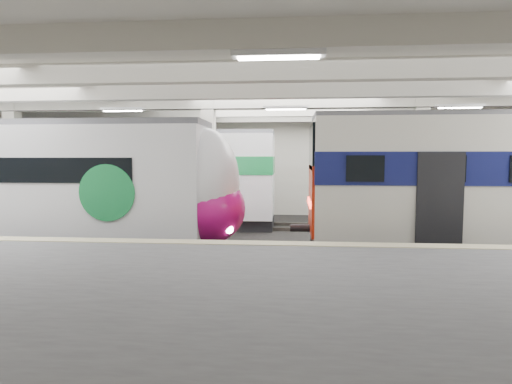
{
  "coord_description": "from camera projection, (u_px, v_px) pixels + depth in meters",
  "views": [
    {
      "loc": [
        0.25,
        -13.46,
        3.2
      ],
      "look_at": [
        -0.98,
        1.0,
        2.0
      ],
      "focal_mm": 30.0,
      "sensor_mm": 36.0,
      "label": 1
    }
  ],
  "objects": [
    {
      "name": "station_hall",
      "position": [
        283.0,
        155.0,
        11.66
      ],
      "size": [
        36.0,
        24.0,
        5.75
      ],
      "color": "black",
      "rests_on": "ground"
    },
    {
      "name": "modern_emu",
      "position": [
        60.0,
        189.0,
        14.1
      ],
      "size": [
        13.44,
        2.78,
        4.35
      ],
      "color": "white",
      "rests_on": "ground"
    },
    {
      "name": "far_train",
      "position": [
        125.0,
        177.0,
        19.55
      ],
      "size": [
        13.63,
        2.94,
        4.36
      ],
      "rotation": [
        0.0,
        0.0,
        0.01
      ],
      "color": "white",
      "rests_on": "ground"
    }
  ]
}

